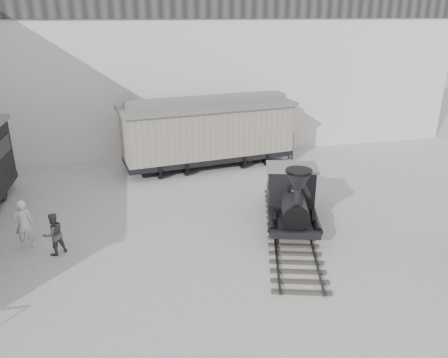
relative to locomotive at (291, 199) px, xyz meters
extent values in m
plane|color=#9E9E9B|center=(-2.03, -3.38, -1.15)|extent=(90.00, 90.00, 0.00)
cube|color=silver|center=(-2.03, 11.62, 4.35)|extent=(34.00, 2.40, 11.00)
cube|color=#362F2A|center=(-0.20, -0.67, -1.07)|extent=(4.31, 8.98, 0.15)
cube|color=#2D2D30|center=(-0.86, -0.47, -1.02)|extent=(2.55, 8.46, 0.06)
cube|color=#2D2D30|center=(0.46, -0.86, -1.02)|extent=(2.55, 8.46, 0.06)
cylinder|color=black|center=(-1.05, -0.92, -0.47)|extent=(0.41, 1.04, 1.05)
cylinder|color=black|center=(0.39, -1.34, -0.47)|extent=(0.41, 1.04, 1.05)
cylinder|color=black|center=(-0.70, 0.28, -0.47)|extent=(0.41, 1.04, 1.05)
cylinder|color=black|center=(0.74, -0.14, -0.47)|extent=(0.41, 1.04, 1.05)
cube|color=black|center=(-0.16, -0.53, -0.35)|extent=(2.80, 3.84, 0.27)
cylinder|color=black|center=(-0.34, -1.17, 0.26)|extent=(1.54, 2.38, 0.96)
cylinder|color=black|center=(-0.59, -2.00, 1.00)|extent=(0.31, 0.31, 0.57)
cone|color=black|center=(-0.59, -2.00, 1.63)|extent=(1.14, 1.14, 0.67)
sphere|color=black|center=(-0.24, -0.81, 0.72)|extent=(0.50, 0.50, 0.50)
cube|color=black|center=(0.09, 0.29, 0.52)|extent=(2.15, 1.76, 1.48)
cube|color=slate|center=(0.09, 0.29, 1.30)|extent=(2.39, 2.00, 0.08)
cube|color=black|center=(0.57, 1.95, -0.01)|extent=(2.19, 2.32, 0.86)
cylinder|color=black|center=(-4.29, 7.79, -0.73)|extent=(2.20, 1.12, 0.84)
cylinder|color=black|center=(0.50, 8.46, -0.73)|extent=(2.20, 1.12, 0.84)
cube|color=black|center=(-1.90, 8.13, -0.52)|extent=(9.73, 3.91, 0.32)
cube|color=gray|center=(-1.90, 8.13, 0.95)|extent=(9.75, 4.02, 2.63)
cube|color=slate|center=(-1.90, 8.13, 2.37)|extent=(10.10, 4.37, 0.21)
cube|color=slate|center=(-1.90, 8.13, 2.67)|extent=(9.12, 2.50, 0.38)
imported|color=silver|center=(-10.40, 0.49, -0.19)|extent=(0.73, 0.51, 1.91)
imported|color=#46484D|center=(-9.26, -0.31, -0.33)|extent=(1.00, 0.96, 1.63)
camera|label=1|loc=(-6.35, -15.44, 7.22)|focal=35.00mm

